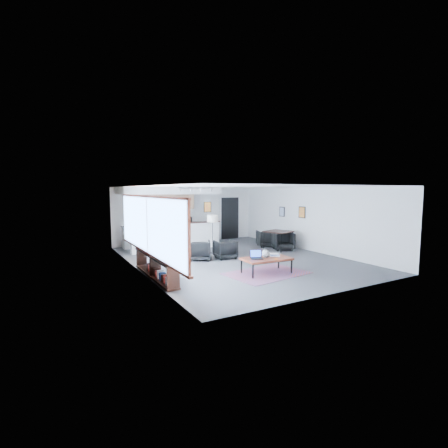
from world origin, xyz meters
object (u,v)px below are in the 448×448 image
laptop (256,256)px  floor_lamp (213,220)px  ceramic_pot (266,254)px  book_stack (274,255)px  coffee_table (267,259)px  armchair_right (225,248)px  dining_chair_far (266,239)px  armchair_left (200,249)px  dining_chair_near (283,242)px  microwave (185,219)px  dining_table (278,233)px

laptop → floor_lamp: 3.62m
ceramic_pot → book_stack: size_ratio=0.71×
book_stack → coffee_table: bearing=-163.9°
laptop → floor_lamp: size_ratio=0.28×
armchair_right → dining_chair_far: 3.11m
armchair_left → dining_chair_near: bearing=-154.9°
book_stack → floor_lamp: bearing=95.0°
armchair_right → floor_lamp: floor_lamp is taller
floor_lamp → ceramic_pot: bearing=-91.2°
book_stack → microwave: microwave is taller
coffee_table → laptop: 0.34m
armchair_right → ceramic_pot: bearing=97.1°
armchair_left → microwave: 3.84m
dining_chair_near → armchair_right: bearing=-151.9°
book_stack → microwave: size_ratio=0.63×
floor_lamp → dining_chair_far: 2.92m
dining_chair_far → microwave: size_ratio=1.20×
armchair_right → floor_lamp: bearing=-86.1°
microwave → laptop: bearing=-98.3°
dining_table → dining_chair_far: 1.06m
laptop → armchair_right: 2.41m
microwave → ceramic_pot: bearing=-95.5°
ceramic_pot → dining_chair_far: bearing=53.2°
coffee_table → microwave: microwave is taller
coffee_table → dining_chair_near: dining_chair_near is taller
book_stack → dining_chair_near: size_ratio=0.50×
dining_table → dining_chair_far: bearing=83.5°
dining_chair_far → coffee_table: bearing=74.1°
armchair_left → dining_chair_near: armchair_left is taller
ceramic_pot → book_stack: 0.39m
coffee_table → laptop: (-0.31, 0.10, 0.11)m
ceramic_pot → floor_lamp: bearing=88.8°
laptop → ceramic_pot: 0.31m
book_stack → floor_lamp: size_ratio=0.23×
dining_table → laptop: bearing=-137.9°
laptop → microwave: (0.32, 6.23, 0.57)m
dining_chair_far → armchair_right: bearing=45.7°
coffee_table → dining_table: dining_table is taller
laptop → dining_table: (3.01, 2.72, 0.19)m
laptop → microwave: bearing=108.8°
dining_chair_far → laptop: bearing=70.5°
armchair_left → dining_chair_far: 3.92m
armchair_right → microwave: microwave is taller
armchair_right → dining_chair_near: (2.91, 0.27, -0.02)m
ceramic_pot → dining_chair_near: bearing=43.0°
laptop → floor_lamp: floor_lamp is taller
dining_chair_near → dining_chair_far: (-0.09, 1.05, -0.02)m
dining_chair_far → dining_chair_near: bearing=115.7°
book_stack → dining_chair_near: (2.54, 2.64, -0.16)m
armchair_left → ceramic_pot: bearing=133.5°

